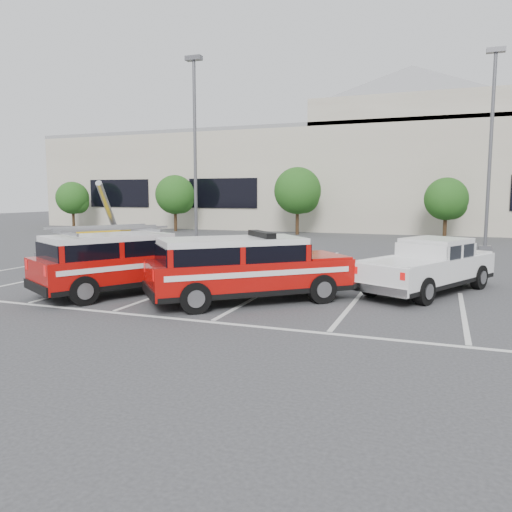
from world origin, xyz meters
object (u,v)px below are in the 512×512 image
at_px(light_pole_mid, 490,150).
at_px(white_pickup, 428,271).
at_px(tree_mid_right, 448,200).
at_px(light_pole_left, 195,152).
at_px(fire_chief_suv, 246,273).
at_px(ladder_suv, 121,266).
at_px(tree_mid_left, 299,192).
at_px(convention_building, 387,173).
at_px(tree_left, 176,196).
at_px(utility_rig, 102,248).
at_px(tree_far_left, 74,199).

xyz_separation_m(light_pole_mid, white_pickup, (-2.50, -13.42, -4.56)).
xyz_separation_m(tree_mid_right, light_pole_left, (-13.09, -10.05, 2.68)).
bearing_deg(fire_chief_suv, ladder_suv, -127.78).
bearing_deg(tree_mid_right, tree_mid_left, 180.00).
relative_size(tree_mid_left, tree_mid_right, 1.21).
xyz_separation_m(convention_building, light_pole_mid, (6.82, -15.86, 0.47)).
relative_size(tree_left, utility_rig, 0.92).
bearing_deg(tree_far_left, light_pole_mid, -10.73).
height_order(tree_far_left, fire_chief_suv, tree_far_left).
bearing_deg(tree_left, tree_far_left, -180.00).
distance_m(tree_mid_left, tree_mid_right, 10.01).
height_order(tree_far_left, tree_mid_left, tree_mid_left).
height_order(tree_mid_left, light_pole_left, light_pole_left).
bearing_deg(tree_left, ladder_suv, -64.17).
xyz_separation_m(convention_building, tree_far_left, (-25.09, -9.82, -2.22)).
distance_m(tree_far_left, white_pickup, 35.32).
xyz_separation_m(tree_far_left, white_pickup, (29.41, -19.46, -1.87)).
bearing_deg(tree_far_left, tree_mid_left, 0.00).
relative_size(convention_building, ladder_suv, 11.30).
height_order(fire_chief_suv, ladder_suv, ladder_suv).
bearing_deg(light_pole_left, tree_mid_left, 72.90).
relative_size(light_pole_left, ladder_suv, 1.93).
relative_size(tree_mid_right, light_pole_mid, 0.39).
distance_m(convention_building, tree_mid_right, 11.20).
bearing_deg(ladder_suv, fire_chief_suv, 32.21).
bearing_deg(tree_mid_left, light_pole_left, -107.10).
distance_m(light_pole_mid, utility_rig, 19.87).
bearing_deg(tree_left, fire_chief_suv, -56.63).
distance_m(tree_mid_left, fire_chief_suv, 23.17).
distance_m(convention_building, tree_left, 18.11).
bearing_deg(light_pole_mid, tree_mid_left, 153.08).
height_order(fire_chief_suv, utility_rig, utility_rig).
xyz_separation_m(light_pole_mid, ladder_suv, (-10.90, -16.69, -4.40)).
bearing_deg(tree_mid_left, utility_rig, -100.27).
relative_size(light_pole_left, fire_chief_suv, 1.92).
xyz_separation_m(tree_far_left, fire_chief_suv, (24.85, -22.55, -1.73)).
xyz_separation_m(tree_mid_left, light_pole_left, (-3.09, -10.05, 2.14)).
bearing_deg(light_pole_left, utility_rig, -91.28).
bearing_deg(ladder_suv, white_pickup, 50.69).
bearing_deg(light_pole_mid, ladder_suv, -123.16).
distance_m(tree_mid_left, light_pole_left, 10.73).
xyz_separation_m(convention_building, tree_mid_left, (-5.09, -9.82, -1.68)).
height_order(tree_left, tree_mid_right, tree_left).
xyz_separation_m(tree_left, ladder_suv, (11.00, -22.73, -1.99)).
height_order(light_pole_left, utility_rig, light_pole_left).
height_order(tree_mid_right, utility_rig, tree_mid_right).
height_order(tree_mid_right, white_pickup, tree_mid_right).
bearing_deg(convention_building, tree_left, -146.95).
height_order(tree_mid_left, fire_chief_suv, tree_mid_left).
bearing_deg(white_pickup, light_pole_left, 169.62).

